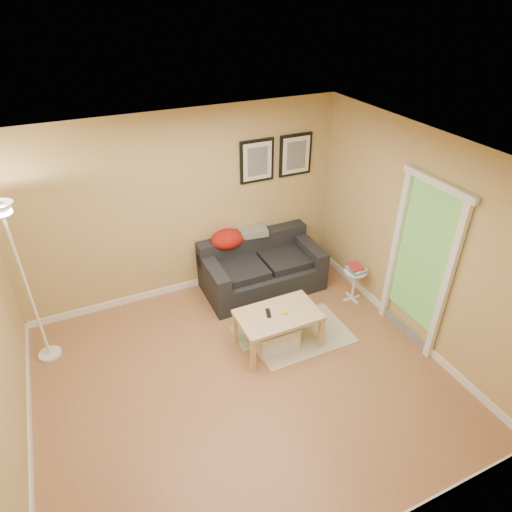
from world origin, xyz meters
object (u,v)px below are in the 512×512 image
object	(u,v)px
book_stack	(356,268)
side_table	(354,285)
sofa	(262,266)
floor_lamp	(29,291)
storage_bin	(275,336)
coffee_table	(278,329)

from	to	relation	value
book_stack	side_table	bearing A→B (deg)	-111.30
sofa	book_stack	size ratio (longest dim) A/B	6.52
side_table	book_stack	distance (m)	0.28
side_table	floor_lamp	xyz separation A→B (m)	(-4.02, 0.61, 0.73)
storage_bin	book_stack	size ratio (longest dim) A/B	2.05
sofa	side_table	xyz separation A→B (m)	(1.06, -0.79, -0.13)
side_table	coffee_table	bearing A→B (deg)	-164.61
sofa	side_table	world-z (taller)	sofa
book_stack	storage_bin	bearing A→B (deg)	174.84
storage_bin	side_table	bearing A→B (deg)	15.47
side_table	floor_lamp	distance (m)	4.13
sofa	coffee_table	size ratio (longest dim) A/B	1.71
floor_lamp	storage_bin	bearing A→B (deg)	-21.45
sofa	floor_lamp	size ratio (longest dim) A/B	0.83
storage_bin	floor_lamp	bearing A→B (deg)	158.55
coffee_table	storage_bin	distance (m)	0.10
storage_bin	floor_lamp	xyz separation A→B (m)	(-2.57, 1.01, 0.81)
coffee_table	floor_lamp	size ratio (longest dim) A/B	0.48
floor_lamp	sofa	bearing A→B (deg)	3.45
book_stack	floor_lamp	bearing A→B (deg)	150.42
side_table	sofa	bearing A→B (deg)	143.23
sofa	coffee_table	bearing A→B (deg)	-106.34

